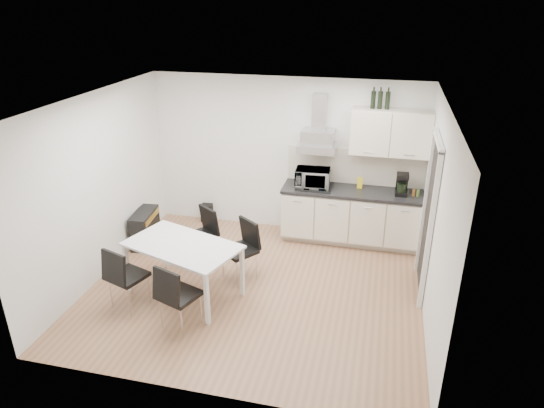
% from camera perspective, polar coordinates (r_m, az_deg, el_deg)
% --- Properties ---
extents(ground, '(4.50, 4.50, 0.00)m').
position_cam_1_polar(ground, '(6.88, -1.96, -9.83)').
color(ground, '#A27453').
rests_on(ground, ground).
extents(wall_back, '(4.50, 0.10, 2.60)m').
position_cam_1_polar(wall_back, '(8.08, 1.63, 5.66)').
color(wall_back, silver).
rests_on(wall_back, ground).
extents(wall_front, '(4.50, 0.10, 2.60)m').
position_cam_1_polar(wall_front, '(4.59, -8.81, -9.60)').
color(wall_front, silver).
rests_on(wall_front, ground).
extents(wall_left, '(0.10, 4.00, 2.60)m').
position_cam_1_polar(wall_left, '(7.15, -19.80, 1.79)').
color(wall_left, silver).
rests_on(wall_left, ground).
extents(wall_right, '(0.10, 4.00, 2.60)m').
position_cam_1_polar(wall_right, '(6.10, 18.72, -1.80)').
color(wall_right, silver).
rests_on(wall_right, ground).
extents(ceiling, '(4.50, 4.50, 0.00)m').
position_cam_1_polar(ceiling, '(5.86, -2.32, 11.89)').
color(ceiling, white).
rests_on(ceiling, wall_back).
extents(doorway, '(0.08, 1.04, 2.10)m').
position_cam_1_polar(doorway, '(6.70, 17.79, -1.73)').
color(doorway, white).
rests_on(doorway, ground).
extents(kitchenette, '(2.22, 0.64, 2.52)m').
position_cam_1_polar(kitchenette, '(7.85, 9.68, 1.12)').
color(kitchenette, beige).
rests_on(kitchenette, ground).
extents(dining_table, '(1.67, 1.27, 0.75)m').
position_cam_1_polar(dining_table, '(6.53, -10.47, -5.29)').
color(dining_table, white).
rests_on(dining_table, ground).
extents(chair_far_left, '(0.65, 0.66, 0.88)m').
position_cam_1_polar(chair_far_left, '(7.31, -8.58, -3.95)').
color(chair_far_left, black).
rests_on(chair_far_left, ground).
extents(chair_far_right, '(0.65, 0.66, 0.88)m').
position_cam_1_polar(chair_far_right, '(6.88, -3.89, -5.59)').
color(chair_far_right, black).
rests_on(chair_far_right, ground).
extents(chair_near_left, '(0.58, 0.62, 0.88)m').
position_cam_1_polar(chair_near_left, '(6.56, -16.57, -8.21)').
color(chair_near_left, black).
rests_on(chair_near_left, ground).
extents(chair_near_right, '(0.58, 0.62, 0.88)m').
position_cam_1_polar(chair_near_right, '(6.04, -10.81, -10.55)').
color(chair_near_right, black).
rests_on(chair_near_right, ground).
extents(guitar_amp, '(0.37, 0.70, 0.56)m').
position_cam_1_polar(guitar_amp, '(8.14, -14.72, -2.73)').
color(guitar_amp, black).
rests_on(guitar_amp, ground).
extents(floor_speaker, '(0.20, 0.18, 0.32)m').
position_cam_1_polar(floor_speaker, '(8.78, -7.67, -1.02)').
color(floor_speaker, black).
rests_on(floor_speaker, ground).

